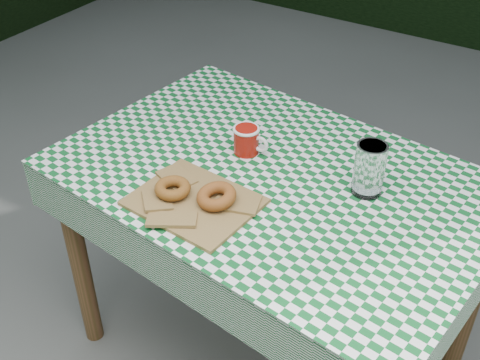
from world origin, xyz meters
name	(u,v)px	position (x,y,z in m)	size (l,w,h in m)	color
ground	(266,338)	(0.00, 0.00, 0.00)	(60.00, 60.00, 0.00)	#53544F
table	(269,275)	(0.03, -0.05, 0.38)	(1.15, 0.77, 0.75)	brown
tablecloth	(273,176)	(0.03, -0.05, 0.75)	(1.17, 0.79, 0.01)	#0C5220
paper_bag	(194,201)	(-0.08, -0.27, 0.76)	(0.30, 0.24, 0.02)	#9A7443
bagel_front	(173,188)	(-0.14, -0.28, 0.79)	(0.09, 0.09, 0.03)	brown
bagel_back	(216,196)	(-0.02, -0.25, 0.79)	(0.10, 0.10, 0.03)	brown
coffee_mug	(246,140)	(-0.09, 0.00, 0.80)	(0.14, 0.14, 0.08)	#971209
drinking_glass	(369,169)	(0.27, 0.01, 0.83)	(0.08, 0.08, 0.14)	white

